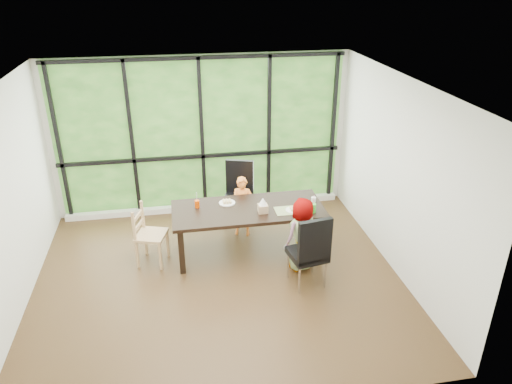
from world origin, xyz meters
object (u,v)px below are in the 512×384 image
orange_cup (197,204)px  green_cup (313,208)px  chair_end_beech (151,235)px  child_older (300,234)px  child_toddler (242,206)px  white_mug (314,200)px  tissue_box (263,208)px  plate_far (227,203)px  dining_table (248,230)px  chair_interior_leather (307,249)px  plate_near (293,210)px  chair_window_leather (238,195)px

orange_cup → green_cup: size_ratio=0.84×
chair_end_beech → child_older: child_older is taller
child_toddler → white_mug: 1.17m
tissue_box → plate_far: bearing=141.9°
green_cup → dining_table: bearing=162.4°
chair_interior_leather → plate_near: (-0.02, 0.73, 0.22)m
dining_table → green_cup: bearing=-17.6°
dining_table → chair_window_leather: bearing=91.4°
child_toddler → child_older: bearing=-43.0°
plate_far → plate_near: plate_far is taller
child_older → plate_far: size_ratio=4.48×
chair_window_leather → green_cup: 1.52m
dining_table → child_toddler: (0.00, 0.57, 0.12)m
plate_far → green_cup: green_cup is taller
plate_near → green_cup: (0.27, -0.10, 0.06)m
white_mug → tissue_box: 0.83m
chair_end_beech → orange_cup: bearing=-58.6°
chair_window_leather → plate_near: chair_window_leather is taller
chair_window_leather → child_toddler: (0.02, -0.33, -0.04)m
chair_end_beech → plate_far: bearing=-61.4°
green_cup → white_mug: 0.34m
orange_cup → child_toddler: bearing=29.2°
chair_window_leather → chair_end_beech: 1.66m
child_older → chair_end_beech: bearing=-37.9°
chair_interior_leather → white_mug: chair_interior_leather is taller
orange_cup → green_cup: green_cup is taller
orange_cup → chair_end_beech: bearing=-166.2°
dining_table → orange_cup: orange_cup is taller
chair_window_leather → chair_end_beech: size_ratio=1.20×
chair_window_leather → plate_far: (-0.26, -0.68, 0.22)m
dining_table → plate_near: 0.76m
plate_near → orange_cup: bearing=165.7°
child_toddler → white_mug: (1.00, -0.53, 0.29)m
chair_end_beech → white_mug: (2.42, 0.05, 0.34)m
plate_near → chair_end_beech: bearing=175.1°
child_toddler → orange_cup: child_toddler is taller
chair_interior_leather → tissue_box: size_ratio=7.87×
plate_far → chair_end_beech: bearing=-168.9°
dining_table → plate_far: bearing=143.3°
chair_window_leather → child_older: bearing=-46.7°
chair_end_beech → green_cup: size_ratio=6.84×
child_older → plate_near: size_ratio=5.08×
child_older → orange_cup: size_ratio=9.85×
chair_end_beech → white_mug: 2.44m
chair_interior_leather → child_older: (0.00, 0.39, 0.00)m
child_toddler → chair_interior_leather: bearing=-50.1°
plate_near → tissue_box: (-0.44, 0.03, 0.05)m
child_older → orange_cup: child_older is taller
child_older → plate_near: child_older is taller
chair_window_leather → child_toddler: 0.33m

